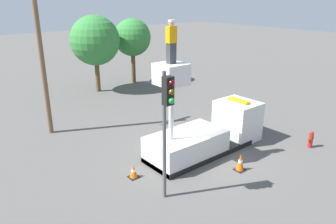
{
  "coord_description": "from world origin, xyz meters",
  "views": [
    {
      "loc": [
        -10.46,
        -10.29,
        7.39
      ],
      "look_at": [
        -2.77,
        -0.91,
        3.03
      ],
      "focal_mm": 35.0,
      "sensor_mm": 36.0,
      "label": 1
    }
  ],
  "objects_px": {
    "traffic_light_pole": "(167,112)",
    "traffic_cone_rear": "(134,172)",
    "tree_left_bg": "(132,38)",
    "traffic_cone_curbside": "(240,163)",
    "tree_right_bg": "(95,41)",
    "fire_hydrant": "(311,139)",
    "worker": "(171,42)",
    "bucket_truck": "(207,133)",
    "utility_pole": "(40,49)"
  },
  "relations": [
    {
      "from": "traffic_light_pole",
      "to": "traffic_cone_rear",
      "type": "height_order",
      "value": "traffic_light_pole"
    },
    {
      "from": "tree_left_bg",
      "to": "traffic_cone_curbside",
      "type": "bearing_deg",
      "value": -107.4
    },
    {
      "from": "traffic_cone_rear",
      "to": "tree_right_bg",
      "type": "bearing_deg",
      "value": 68.0
    },
    {
      "from": "fire_hydrant",
      "to": "tree_right_bg",
      "type": "bearing_deg",
      "value": 101.88
    },
    {
      "from": "traffic_light_pole",
      "to": "tree_left_bg",
      "type": "bearing_deg",
      "value": 60.29
    },
    {
      "from": "traffic_light_pole",
      "to": "worker",
      "type": "bearing_deg",
      "value": 46.89
    },
    {
      "from": "bucket_truck",
      "to": "traffic_light_pole",
      "type": "xyz_separation_m",
      "value": [
        -4.16,
        -1.97,
        2.59
      ]
    },
    {
      "from": "worker",
      "to": "traffic_cone_rear",
      "type": "distance_m",
      "value": 5.66
    },
    {
      "from": "worker",
      "to": "fire_hydrant",
      "type": "xyz_separation_m",
      "value": [
        6.65,
        -3.15,
        -5.14
      ]
    },
    {
      "from": "worker",
      "to": "tree_right_bg",
      "type": "relative_size",
      "value": 0.29
    },
    {
      "from": "traffic_cone_rear",
      "to": "tree_left_bg",
      "type": "height_order",
      "value": "tree_left_bg"
    },
    {
      "from": "fire_hydrant",
      "to": "bucket_truck",
      "type": "bearing_deg",
      "value": 143.95
    },
    {
      "from": "bucket_truck",
      "to": "utility_pole",
      "type": "distance_m",
      "value": 9.64
    },
    {
      "from": "traffic_cone_curbside",
      "to": "traffic_light_pole",
      "type": "bearing_deg",
      "value": 174.09
    },
    {
      "from": "fire_hydrant",
      "to": "traffic_cone_rear",
      "type": "distance_m",
      "value": 9.23
    },
    {
      "from": "worker",
      "to": "traffic_light_pole",
      "type": "xyz_separation_m",
      "value": [
        -1.84,
        -1.97,
        -2.06
      ]
    },
    {
      "from": "worker",
      "to": "fire_hydrant",
      "type": "bearing_deg",
      "value": -25.38
    },
    {
      "from": "fire_hydrant",
      "to": "tree_right_bg",
      "type": "xyz_separation_m",
      "value": [
        -3.41,
        16.19,
        3.6
      ]
    },
    {
      "from": "traffic_light_pole",
      "to": "traffic_cone_curbside",
      "type": "bearing_deg",
      "value": -5.91
    },
    {
      "from": "traffic_cone_rear",
      "to": "tree_right_bg",
      "type": "relative_size",
      "value": 0.1
    },
    {
      "from": "tree_left_bg",
      "to": "tree_right_bg",
      "type": "height_order",
      "value": "tree_right_bg"
    },
    {
      "from": "traffic_light_pole",
      "to": "traffic_cone_rear",
      "type": "bearing_deg",
      "value": 93.63
    },
    {
      "from": "bucket_truck",
      "to": "tree_right_bg",
      "type": "bearing_deg",
      "value": 85.93
    },
    {
      "from": "traffic_light_pole",
      "to": "tree_right_bg",
      "type": "distance_m",
      "value": 15.85
    },
    {
      "from": "traffic_cone_rear",
      "to": "tree_left_bg",
      "type": "xyz_separation_m",
      "value": [
        8.99,
        13.44,
        3.65
      ]
    },
    {
      "from": "worker",
      "to": "utility_pole",
      "type": "distance_m",
      "value": 7.77
    },
    {
      "from": "traffic_light_pole",
      "to": "utility_pole",
      "type": "bearing_deg",
      "value": 96.53
    },
    {
      "from": "worker",
      "to": "traffic_cone_rear",
      "type": "xyz_separation_m",
      "value": [
        -1.98,
        0.12,
        -5.31
      ]
    },
    {
      "from": "worker",
      "to": "traffic_cone_curbside",
      "type": "bearing_deg",
      "value": -49.47
    },
    {
      "from": "utility_pole",
      "to": "tree_left_bg",
      "type": "bearing_deg",
      "value": 32.86
    },
    {
      "from": "worker",
      "to": "tree_left_bg",
      "type": "bearing_deg",
      "value": 62.64
    },
    {
      "from": "bucket_truck",
      "to": "tree_left_bg",
      "type": "height_order",
      "value": "tree_left_bg"
    },
    {
      "from": "traffic_cone_curbside",
      "to": "tree_left_bg",
      "type": "bearing_deg",
      "value": 72.6
    },
    {
      "from": "worker",
      "to": "utility_pole",
      "type": "relative_size",
      "value": 0.2
    },
    {
      "from": "worker",
      "to": "fire_hydrant",
      "type": "relative_size",
      "value": 1.94
    },
    {
      "from": "bucket_truck",
      "to": "tree_left_bg",
      "type": "bearing_deg",
      "value": 70.87
    },
    {
      "from": "fire_hydrant",
      "to": "traffic_cone_curbside",
      "type": "height_order",
      "value": "fire_hydrant"
    },
    {
      "from": "worker",
      "to": "traffic_light_pole",
      "type": "distance_m",
      "value": 3.39
    },
    {
      "from": "utility_pole",
      "to": "bucket_truck",
      "type": "bearing_deg",
      "value": -53.99
    },
    {
      "from": "tree_right_bg",
      "to": "worker",
      "type": "bearing_deg",
      "value": -103.97
    },
    {
      "from": "worker",
      "to": "tree_left_bg",
      "type": "height_order",
      "value": "worker"
    },
    {
      "from": "bucket_truck",
      "to": "traffic_light_pole",
      "type": "bearing_deg",
      "value": -154.66
    },
    {
      "from": "traffic_light_pole",
      "to": "traffic_cone_curbside",
      "type": "xyz_separation_m",
      "value": [
        3.87,
        -0.4,
        -3.14
      ]
    },
    {
      "from": "worker",
      "to": "tree_left_bg",
      "type": "distance_m",
      "value": 15.36
    },
    {
      "from": "fire_hydrant",
      "to": "tree_right_bg",
      "type": "relative_size",
      "value": 0.15
    },
    {
      "from": "traffic_cone_rear",
      "to": "utility_pole",
      "type": "relative_size",
      "value": 0.07
    },
    {
      "from": "traffic_cone_curbside",
      "to": "utility_pole",
      "type": "relative_size",
      "value": 0.09
    },
    {
      "from": "fire_hydrant",
      "to": "tree_left_bg",
      "type": "xyz_separation_m",
      "value": [
        0.37,
        16.72,
        3.48
      ]
    },
    {
      "from": "bucket_truck",
      "to": "tree_right_bg",
      "type": "height_order",
      "value": "tree_right_bg"
    },
    {
      "from": "bucket_truck",
      "to": "worker",
      "type": "height_order",
      "value": "worker"
    }
  ]
}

